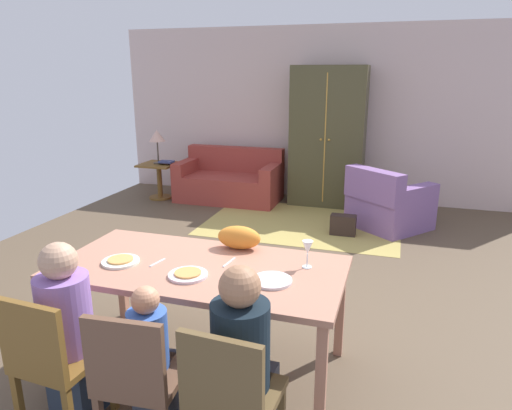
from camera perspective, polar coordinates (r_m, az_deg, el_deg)
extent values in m
cube|color=brown|center=(4.85, 1.78, -8.37)|extent=(6.83, 6.22, 0.02)
cube|color=beige|center=(7.53, 8.47, 10.99)|extent=(6.83, 0.10, 2.70)
cube|color=#AF755D|center=(3.13, -6.97, -7.75)|extent=(1.92, 0.94, 0.04)
cube|color=#AF755D|center=(3.45, -23.86, -13.77)|extent=(0.06, 0.06, 0.72)
cube|color=#AF755D|center=(2.75, 8.04, -20.63)|extent=(0.06, 0.06, 0.72)
cube|color=#AF755D|center=(4.02, -16.26, -8.65)|extent=(0.06, 0.06, 0.72)
cube|color=#AF755D|center=(3.44, 10.36, -12.65)|extent=(0.06, 0.06, 0.72)
cylinder|color=silver|center=(3.26, -16.40, -6.72)|extent=(0.25, 0.25, 0.02)
cylinder|color=#D9974D|center=(3.26, -16.42, -6.48)|extent=(0.17, 0.17, 0.01)
cylinder|color=silver|center=(2.97, -8.42, -8.56)|extent=(0.25, 0.25, 0.02)
cylinder|color=#D5924A|center=(2.96, -8.43, -8.29)|extent=(0.17, 0.17, 0.01)
cylinder|color=silver|center=(2.87, 1.98, -9.32)|extent=(0.25, 0.25, 0.02)
cylinder|color=silver|center=(3.08, 6.32, -7.62)|extent=(0.06, 0.06, 0.01)
cylinder|color=silver|center=(3.06, 6.35, -6.80)|extent=(0.01, 0.01, 0.09)
cone|color=silver|center=(3.03, 6.40, -5.23)|extent=(0.07, 0.07, 0.09)
cube|color=silver|center=(3.20, -12.09, -6.98)|extent=(0.05, 0.15, 0.01)
cube|color=silver|center=(3.14, -3.34, -7.08)|extent=(0.03, 0.17, 0.01)
cube|color=brown|center=(2.98, -22.77, -17.06)|extent=(0.45, 0.45, 0.04)
cube|color=brown|center=(2.75, -26.07, -14.78)|extent=(0.42, 0.07, 0.42)
cube|color=brown|center=(3.11, -17.32, -19.97)|extent=(0.04, 0.04, 0.41)
cube|color=brown|center=(3.31, -22.50, -18.03)|extent=(0.04, 0.04, 0.41)
cube|color=brown|center=(3.12, -27.27, -21.02)|extent=(0.04, 0.04, 0.41)
cube|color=#293649|center=(3.18, -20.59, -19.02)|extent=(0.28, 0.36, 0.45)
cylinder|color=#9167B9|center=(2.90, -22.54, -12.33)|extent=(0.30, 0.30, 0.46)
sphere|color=tan|center=(2.76, -23.26, -6.37)|extent=(0.21, 0.21, 0.21)
cube|color=brown|center=(2.71, -13.60, -19.82)|extent=(0.45, 0.45, 0.04)
cube|color=brown|center=(2.44, -16.00, -17.85)|extent=(0.42, 0.07, 0.42)
cube|color=brown|center=(2.91, -8.19, -22.13)|extent=(0.04, 0.04, 0.41)
cube|color=brown|center=(3.04, -14.99, -20.71)|extent=(0.04, 0.04, 0.41)
cube|color=#373F4F|center=(2.91, -12.15, -21.85)|extent=(0.21, 0.26, 0.45)
cylinder|color=#365DB7|center=(2.65, -13.19, -15.86)|extent=(0.22, 0.22, 0.33)
sphere|color=tan|center=(2.53, -13.53, -11.36)|extent=(0.15, 0.15, 0.15)
cube|color=brown|center=(2.52, -2.36, -22.45)|extent=(0.44, 0.44, 0.04)
cube|color=brown|center=(2.24, -4.46, -20.64)|extent=(0.42, 0.06, 0.42)
cube|color=brown|center=(2.84, -4.39, -23.04)|extent=(0.04, 0.04, 0.41)
cylinder|color=black|center=(2.42, -1.93, -16.97)|extent=(0.30, 0.30, 0.46)
sphere|color=#A2704F|center=(2.26, -2.01, -10.04)|extent=(0.21, 0.21, 0.21)
ellipsoid|color=orange|center=(3.35, -2.11, -4.03)|extent=(0.33, 0.17, 0.17)
cube|color=#A9954C|center=(6.37, 5.75, -2.23)|extent=(2.60, 1.80, 0.01)
cube|color=#96372F|center=(7.42, -3.39, 2.13)|extent=(1.62, 0.84, 0.42)
cube|color=#96372F|center=(7.65, -2.54, 5.70)|extent=(1.62, 0.20, 0.40)
cube|color=#96372F|center=(7.63, -8.51, 4.76)|extent=(0.18, 0.84, 0.20)
cube|color=#96372F|center=(7.13, 2.00, 4.13)|extent=(0.18, 0.84, 0.20)
cube|color=#7F5A93|center=(6.39, 16.20, -0.81)|extent=(1.19, 1.19, 0.42)
cube|color=#7F5A93|center=(6.03, 14.40, 2.38)|extent=(0.79, 0.69, 0.40)
cube|color=#7F5A93|center=(6.11, 18.80, 1.22)|extent=(0.67, 0.77, 0.20)
cube|color=#7F5A93|center=(6.52, 14.19, 2.50)|extent=(0.67, 0.77, 0.20)
cube|color=#454127|center=(7.17, 8.88, 8.30)|extent=(1.10, 0.56, 2.10)
cube|color=#C18E37|center=(6.89, 8.52, 8.01)|extent=(0.02, 0.01, 1.89)
sphere|color=#C18E37|center=(6.89, 8.01, 8.03)|extent=(0.04, 0.04, 0.04)
sphere|color=#C18E37|center=(6.87, 9.01, 7.97)|extent=(0.04, 0.04, 0.04)
cube|color=brown|center=(7.64, -11.96, 4.94)|extent=(0.56, 0.56, 0.03)
cylinder|color=brown|center=(7.70, -11.83, 2.82)|extent=(0.08, 0.08, 0.55)
cylinder|color=brown|center=(7.76, -11.72, 0.95)|extent=(0.36, 0.36, 0.03)
cylinder|color=#453C32|center=(7.63, -11.97, 5.12)|extent=(0.16, 0.16, 0.02)
cylinder|color=#453C32|center=(7.60, -12.05, 6.45)|extent=(0.02, 0.02, 0.34)
cone|color=#D7A694|center=(7.57, -12.16, 8.39)|extent=(0.26, 0.26, 0.18)
cube|color=#933A23|center=(7.59, -10.46, 5.17)|extent=(0.22, 0.16, 0.03)
cube|color=#384173|center=(7.53, -11.03, 5.27)|extent=(0.22, 0.16, 0.03)
cube|color=#2E221D|center=(5.96, 10.72, -2.45)|extent=(0.32, 0.16, 0.26)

